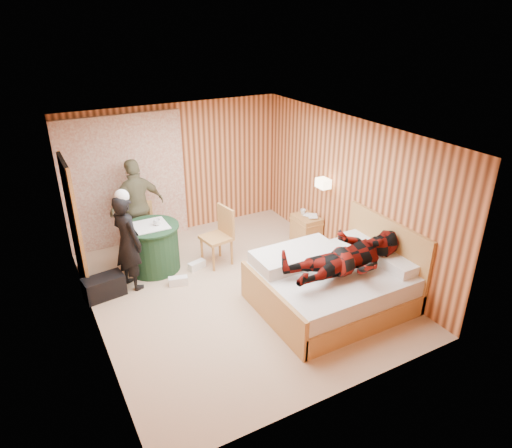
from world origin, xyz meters
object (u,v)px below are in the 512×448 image
bed (334,283)px  man_at_table (137,206)px  duffel_bag (104,287)px  woman_standing (128,242)px  man_on_bed (349,249)px  chair_far (142,224)px  wall_lamp (323,183)px  nightstand (306,229)px  chair_near (220,231)px  round_table (153,247)px

bed → man_at_table: size_ratio=1.26×
bed → duffel_bag: bed is taller
woman_standing → man_on_bed: man_on_bed is taller
chair_far → woman_standing: size_ratio=0.60×
wall_lamp → chair_far: bearing=151.9°
wall_lamp → nightstand: 1.09m
nightstand → chair_far: 3.02m
woman_standing → man_on_bed: 3.33m
bed → chair_near: size_ratio=2.14×
bed → chair_near: bearing=116.4°
man_at_table → chair_far: bearing=103.8°
chair_far → duffel_bag: 1.55m
nightstand → chair_far: chair_far is taller
chair_far → chair_near: 1.50m
nightstand → man_on_bed: man_on_bed is taller
round_table → woman_standing: 0.69m
chair_far → man_at_table: 0.33m
nightstand → man_on_bed: (-0.73, -2.07, 0.74)m
woman_standing → nightstand: bearing=-112.5°
bed → round_table: bed is taller
woman_standing → chair_far: bearing=-46.1°
bed → round_table: (-2.05, 2.25, 0.07)m
bed → duffel_bag: bearing=148.8°
wall_lamp → chair_far: (-2.83, 1.51, -0.76)m
woman_standing → man_at_table: man_at_table is taller
man_on_bed → duffel_bag: bearing=145.9°
wall_lamp → nightstand: bearing=96.5°
man_on_bed → chair_near: bearing=114.6°
wall_lamp → woman_standing: 3.39m
chair_near → man_at_table: man_at_table is taller
nightstand → woman_standing: (-3.28, 0.06, 0.50)m
round_table → duffel_bag: 1.05m
nightstand → duffel_bag: (-3.73, -0.04, -0.11)m
round_table → chair_near: bearing=-16.8°
bed → nightstand: (0.76, 1.84, -0.06)m
wall_lamp → man_on_bed: bearing=-114.6°
chair_far → man_on_bed: bearing=-40.3°
wall_lamp → man_at_table: 3.28m
round_table → man_on_bed: (2.08, -2.48, 0.61)m
nightstand → woman_standing: 3.31m
bed → wall_lamp: bearing=61.1°
wall_lamp → bed: 1.92m
woman_standing → chair_near: bearing=-110.6°
nightstand → chair_near: bearing=177.3°
wall_lamp → nightstand: size_ratio=0.47×
chair_far → duffel_bag: bearing=-111.9°
chair_near → man_at_table: (-1.09, 1.10, 0.27)m
nightstand → bed: bearing=-112.5°
nightstand → chair_near: (-1.72, 0.08, 0.31)m
man_at_table → nightstand: bearing=145.4°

